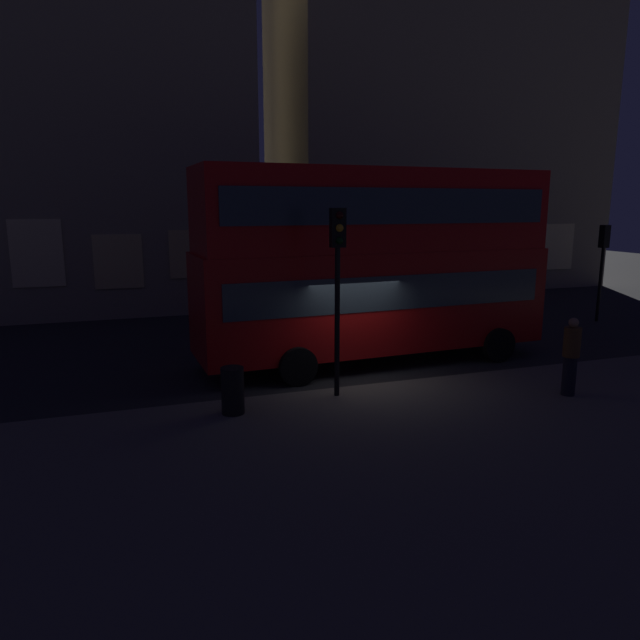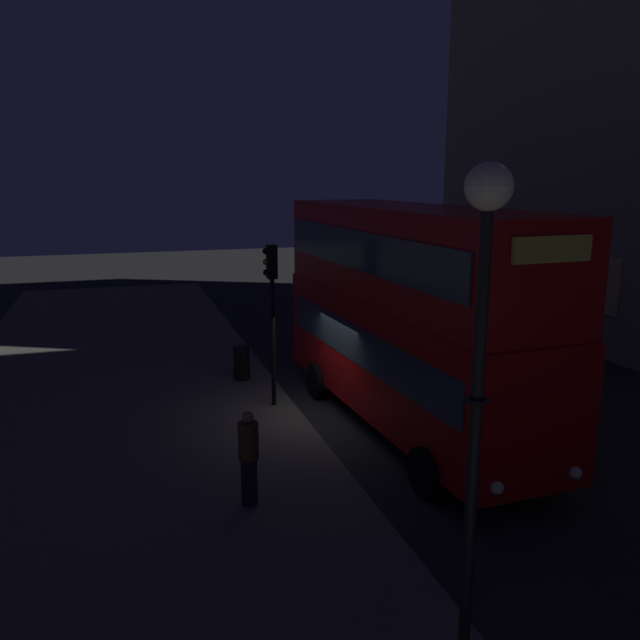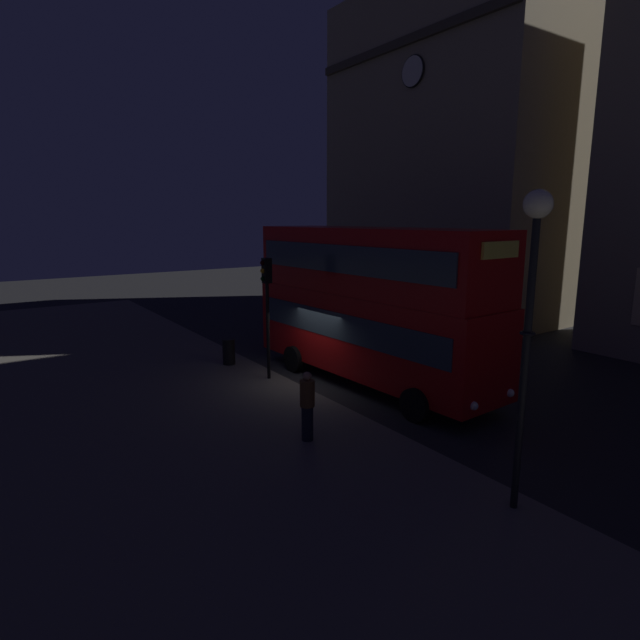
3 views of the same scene
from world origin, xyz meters
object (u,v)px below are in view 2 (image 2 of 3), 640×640
(traffic_light_near_kerb, at_px, (272,292))
(litter_bin, at_px, (242,363))
(double_decker_bus, at_px, (408,307))
(street_lamp, at_px, (482,318))
(pedestrian, at_px, (249,457))

(traffic_light_near_kerb, height_order, litter_bin, traffic_light_near_kerb)
(double_decker_bus, xyz_separation_m, litter_bin, (-4.60, -3.20, -2.38))
(street_lamp, height_order, litter_bin, street_lamp)
(pedestrian, distance_m, litter_bin, 7.67)
(traffic_light_near_kerb, bearing_deg, pedestrian, -13.67)
(double_decker_bus, xyz_separation_m, traffic_light_near_kerb, (-2.13, -2.82, 0.16))
(traffic_light_near_kerb, distance_m, litter_bin, 3.57)
(double_decker_bus, height_order, litter_bin, double_decker_bus)
(street_lamp, xyz_separation_m, pedestrian, (-4.90, -1.65, -3.51))
(pedestrian, bearing_deg, traffic_light_near_kerb, -110.10)
(traffic_light_near_kerb, height_order, street_lamp, street_lamp)
(street_lamp, xyz_separation_m, litter_bin, (-12.45, -0.36, -3.94))
(litter_bin, bearing_deg, street_lamp, 1.66)
(street_lamp, relative_size, litter_bin, 6.10)
(pedestrian, bearing_deg, litter_bin, -101.64)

